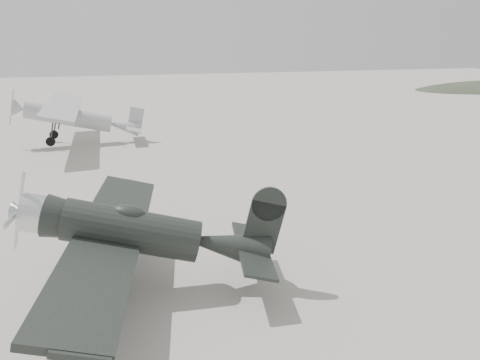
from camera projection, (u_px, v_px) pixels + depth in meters
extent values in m
plane|color=#AFAB9B|center=(250.00, 221.00, 19.87)|extent=(160.00, 160.00, 0.00)
cylinder|color=black|center=(133.00, 232.00, 13.93)|extent=(4.12, 1.88, 1.26)
cone|color=black|center=(232.00, 226.00, 14.22)|extent=(2.50, 1.53, 1.17)
cylinder|color=silver|center=(37.00, 236.00, 13.66)|extent=(0.98, 1.23, 1.12)
cone|color=silver|center=(18.00, 237.00, 13.60)|extent=(0.39, 0.55, 0.51)
cube|color=silver|center=(20.00, 237.00, 13.61)|extent=(0.08, 0.17, 2.35)
ellipsoid|color=black|center=(125.00, 215.00, 13.75)|extent=(1.08, 0.76, 0.42)
cube|color=black|center=(112.00, 243.00, 13.96)|extent=(3.60, 11.00, 0.20)
cube|color=black|center=(255.00, 224.00, 14.28)|extent=(1.58, 3.90, 0.09)
cube|color=black|center=(260.00, 200.00, 14.07)|extent=(1.08, 0.26, 1.62)
cylinder|color=black|center=(95.00, 302.00, 13.13)|extent=(0.63, 0.24, 0.61)
cylinder|color=black|center=(109.00, 262.00, 15.45)|extent=(0.63, 0.24, 0.61)
cylinder|color=#333333|center=(93.00, 282.00, 12.96)|extent=(0.11, 0.11, 1.26)
cylinder|color=#333333|center=(108.00, 245.00, 15.27)|extent=(0.11, 0.11, 1.26)
cylinder|color=black|center=(263.00, 237.00, 14.43)|extent=(0.21, 0.10, 0.20)
cylinder|color=#A4A6A9|center=(69.00, 117.00, 33.21)|extent=(5.86, 1.29, 1.24)
cone|color=#A4A6A9|center=(126.00, 114.00, 34.23)|extent=(2.03, 1.14, 1.12)
cone|color=#A4A6A9|center=(19.00, 119.00, 32.36)|extent=(0.69, 1.18, 1.17)
cube|color=#A4A6A9|center=(12.00, 119.00, 32.24)|extent=(0.06, 0.16, 2.47)
cube|color=#A4A6A9|center=(61.00, 107.00, 32.88)|extent=(2.26, 12.39, 0.20)
cube|color=#A4A6A9|center=(133.00, 113.00, 34.36)|extent=(1.05, 3.83, 0.09)
cube|color=#A4A6A9|center=(134.00, 103.00, 34.17)|extent=(1.01, 0.10, 1.46)
cylinder|color=black|center=(57.00, 145.00, 32.34)|extent=(0.63, 0.16, 0.63)
cylinder|color=black|center=(60.00, 138.00, 34.62)|extent=(0.63, 0.16, 0.63)
cylinder|color=#333333|center=(55.00, 136.00, 32.15)|extent=(0.10, 0.10, 1.35)
cylinder|color=#333333|center=(59.00, 129.00, 34.43)|extent=(0.10, 0.10, 1.35)
cylinder|color=black|center=(137.00, 118.00, 34.53)|extent=(0.20, 0.08, 0.20)
cylinder|color=#333333|center=(71.00, 289.00, 13.36)|extent=(0.06, 0.06, 1.21)
cylinder|color=#333333|center=(76.00, 279.00, 13.89)|extent=(0.06, 0.06, 1.21)
cube|color=black|center=(73.00, 280.00, 13.58)|extent=(0.18, 0.84, 0.84)
cube|color=beige|center=(72.00, 278.00, 13.57)|extent=(0.11, 0.64, 0.17)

